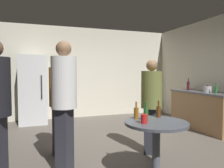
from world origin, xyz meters
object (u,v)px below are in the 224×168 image
object	(u,v)px
beer_bottle_amber	(136,113)
person_in_orange_shirt	(60,97)
kettle	(208,89)
beer_bottle_green	(146,114)
person_in_white_shirt	(64,96)
foreground_table	(156,130)
refrigerator	(33,90)
plastic_cup_red	(144,119)
wine_bottle_on_counter	(188,85)
beer_bottle_brown	(158,111)
person_in_olive_shirt	(151,100)
beer_bottle_on_counter	(216,89)

from	to	relation	value
beer_bottle_amber	person_in_orange_shirt	size ratio (longest dim) A/B	0.14
kettle	person_in_orange_shirt	xyz separation A→B (m)	(-3.36, -0.30, -0.02)
beer_bottle_green	person_in_white_shirt	size ratio (longest dim) A/B	0.13
foreground_table	beer_bottle_amber	bearing A→B (deg)	124.49
kettle	beer_bottle_green	world-z (taller)	kettle
refrigerator	plastic_cup_red	world-z (taller)	refrigerator
wine_bottle_on_counter	beer_bottle_brown	size ratio (longest dim) A/B	1.35
refrigerator	foreground_table	distance (m)	4.01
refrigerator	person_in_olive_shirt	size ratio (longest dim) A/B	1.15
foreground_table	person_in_white_shirt	distance (m)	1.29
beer_bottle_green	person_in_orange_shirt	size ratio (longest dim) A/B	0.14
beer_bottle_amber	person_in_olive_shirt	xyz separation A→B (m)	(0.54, 0.53, 0.09)
person_in_orange_shirt	person_in_olive_shirt	distance (m)	1.52
refrigerator	beer_bottle_on_counter	distance (m)	4.48
kettle	beer_bottle_on_counter	bearing A→B (deg)	-87.45
wine_bottle_on_counter	beer_bottle_amber	world-z (taller)	wine_bottle_on_counter
wine_bottle_on_counter	kettle	bearing A→B (deg)	-91.72
refrigerator	beer_bottle_brown	size ratio (longest dim) A/B	7.83
beer_bottle_green	plastic_cup_red	distance (m)	0.17
refrigerator	person_in_olive_shirt	bearing A→B (deg)	-57.62
beer_bottle_brown	plastic_cup_red	distance (m)	0.44
beer_bottle_amber	beer_bottle_green	xyz separation A→B (m)	(0.07, -0.13, 0.00)
wine_bottle_on_counter	person_in_orange_shirt	distance (m)	3.53
person_in_white_shirt	refrigerator	bearing A→B (deg)	135.05
beer_bottle_brown	person_in_olive_shirt	distance (m)	0.58
foreground_table	person_in_olive_shirt	xyz separation A→B (m)	(0.37, 0.77, 0.28)
refrigerator	kettle	size ratio (longest dim) A/B	7.38
wine_bottle_on_counter	foreground_table	xyz separation A→B (m)	(-2.33, -2.29, -0.39)
beer_bottle_amber	wine_bottle_on_counter	bearing A→B (deg)	39.39
beer_bottle_on_counter	person_in_orange_shirt	distance (m)	3.37
foreground_table	person_in_orange_shirt	bearing A→B (deg)	129.33
plastic_cup_red	person_in_white_shirt	world-z (taller)	person_in_white_shirt
plastic_cup_red	person_in_orange_shirt	xyz separation A→B (m)	(-0.87, 1.31, 0.16)
kettle	beer_bottle_brown	bearing A→B (deg)	-147.58
beer_bottle_on_counter	person_in_white_shirt	bearing A→B (deg)	-167.24
plastic_cup_red	person_in_white_shirt	xyz separation A→B (m)	(-0.88, 0.62, 0.25)
foreground_table	plastic_cup_red	xyz separation A→B (m)	(-0.19, -0.03, 0.16)
person_in_orange_shirt	beer_bottle_amber	bearing A→B (deg)	27.98
foreground_table	beer_bottle_brown	xyz separation A→B (m)	(0.17, 0.23, 0.19)
person_in_orange_shirt	beer_bottle_brown	bearing A→B (deg)	36.96
person_in_olive_shirt	beer_bottle_brown	bearing A→B (deg)	13.15
beer_bottle_on_counter	foreground_table	world-z (taller)	beer_bottle_on_counter
refrigerator	plastic_cup_red	distance (m)	3.96
wine_bottle_on_counter	beer_bottle_amber	size ratio (longest dim) A/B	1.35
person_in_orange_shirt	person_in_white_shirt	bearing A→B (deg)	-13.47
wine_bottle_on_counter	person_in_white_shirt	world-z (taller)	person_in_white_shirt
person_in_orange_shirt	beer_bottle_on_counter	bearing A→B (deg)	78.83
beer_bottle_amber	person_in_white_shirt	distance (m)	0.99
refrigerator	wine_bottle_on_counter	xyz separation A→B (m)	(3.82, -1.43, 0.12)
plastic_cup_red	person_in_olive_shirt	world-z (taller)	person_in_olive_shirt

